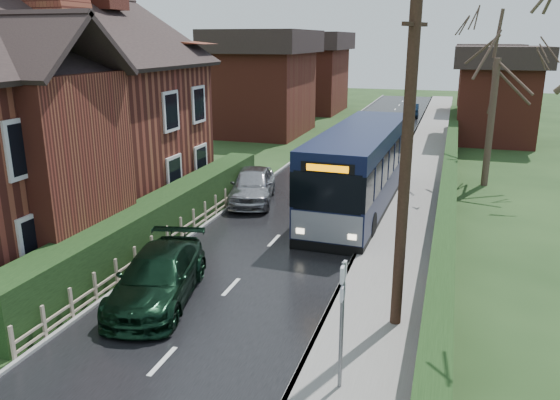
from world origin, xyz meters
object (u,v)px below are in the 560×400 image
(bus, at_px, (360,169))
(car_silver, at_px, (253,185))
(bus_stop_sign, at_px, (342,309))
(car_green, at_px, (158,277))
(brick_house, at_px, (34,113))
(telegraph_pole, at_px, (405,174))

(bus, xyz_separation_m, car_silver, (-4.65, -0.52, -0.93))
(car_silver, xyz_separation_m, bus_stop_sign, (6.45, -12.31, 1.13))
(car_green, bearing_deg, bus_stop_sign, -36.95)
(car_silver, relative_size, bus_stop_sign, 1.56)
(brick_house, relative_size, bus, 1.29)
(brick_house, relative_size, car_green, 3.07)
(brick_house, distance_m, bus_stop_sign, 14.58)
(car_silver, distance_m, car_green, 9.79)
(car_green, bearing_deg, car_silver, 82.52)
(car_green, bearing_deg, telegraph_pole, -8.33)
(bus, height_order, telegraph_pole, telegraph_pole)
(car_green, height_order, bus_stop_sign, bus_stop_sign)
(car_green, distance_m, bus_stop_sign, 6.27)
(car_silver, bearing_deg, bus, -6.98)
(telegraph_pole, bearing_deg, car_green, -152.44)
(bus_stop_sign, bearing_deg, car_green, 153.93)
(bus, distance_m, telegraph_pole, 10.40)
(brick_house, bearing_deg, bus, 29.48)
(telegraph_pole, bearing_deg, bus_stop_sign, -81.47)
(brick_house, relative_size, bus_stop_sign, 5.08)
(brick_house, xyz_separation_m, car_silver, (6.28, 5.66, -3.61))
(bus, height_order, bus_stop_sign, bus)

